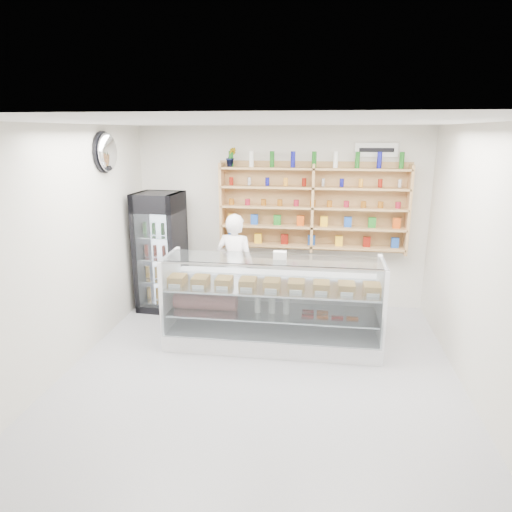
# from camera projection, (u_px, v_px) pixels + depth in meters

# --- Properties ---
(room) EXTENTS (5.00, 5.00, 5.00)m
(room) POSITION_uv_depth(u_px,v_px,m) (259.00, 261.00, 4.79)
(room) COLOR #9D9DA1
(room) RESTS_ON ground
(display_counter) EXTENTS (2.74, 0.82, 1.19)m
(display_counter) POSITION_uv_depth(u_px,v_px,m) (272.00, 321.00, 5.92)
(display_counter) COLOR white
(display_counter) RESTS_ON floor
(shop_worker) EXTENTS (0.62, 0.45, 1.57)m
(shop_worker) POSITION_uv_depth(u_px,v_px,m) (235.00, 266.00, 6.76)
(shop_worker) COLOR white
(shop_worker) RESTS_ON floor
(drinks_cooler) EXTENTS (0.70, 0.69, 1.83)m
(drinks_cooler) POSITION_uv_depth(u_px,v_px,m) (161.00, 252.00, 7.03)
(drinks_cooler) COLOR black
(drinks_cooler) RESTS_ON floor
(wall_shelving) EXTENTS (2.84, 0.28, 1.33)m
(wall_shelving) POSITION_uv_depth(u_px,v_px,m) (313.00, 208.00, 6.91)
(wall_shelving) COLOR tan
(wall_shelving) RESTS_ON back_wall
(potted_plant) EXTENTS (0.19, 0.17, 0.29)m
(potted_plant) POSITION_uv_depth(u_px,v_px,m) (231.00, 157.00, 6.88)
(potted_plant) COLOR #1E6626
(potted_plant) RESTS_ON wall_shelving
(security_mirror) EXTENTS (0.15, 0.50, 0.50)m
(security_mirror) POSITION_uv_depth(u_px,v_px,m) (107.00, 152.00, 5.96)
(security_mirror) COLOR silver
(security_mirror) RESTS_ON left_wall
(wall_sign) EXTENTS (0.62, 0.03, 0.20)m
(wall_sign) POSITION_uv_depth(u_px,v_px,m) (376.00, 150.00, 6.68)
(wall_sign) COLOR white
(wall_sign) RESTS_ON back_wall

